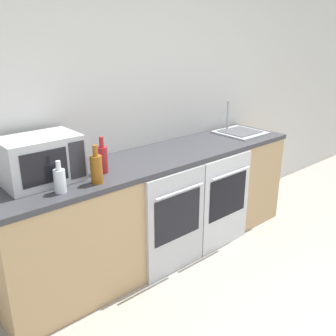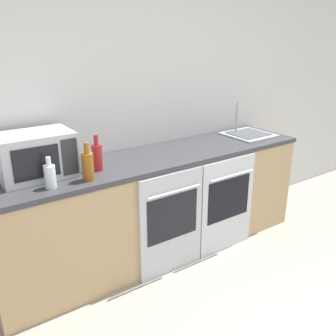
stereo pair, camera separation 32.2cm
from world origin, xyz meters
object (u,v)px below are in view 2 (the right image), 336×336
(oven_right, at_px, (227,205))
(bottle_amber, at_px, (88,166))
(bottle_red, at_px, (97,156))
(sink, at_px, (248,134))
(bottle_clear, at_px, (50,176))
(oven_left, at_px, (172,223))
(microwave, at_px, (36,155))

(oven_right, relative_size, bottle_amber, 3.25)
(bottle_red, relative_size, sink, 0.62)
(bottle_amber, relative_size, bottle_clear, 1.26)
(oven_left, xyz_separation_m, bottle_amber, (-0.62, 0.13, 0.58))
(microwave, distance_m, bottle_clear, 0.26)
(bottle_amber, bearing_deg, microwave, 135.83)
(bottle_clear, distance_m, bottle_red, 0.42)
(bottle_clear, xyz_separation_m, sink, (2.06, 0.21, -0.07))
(oven_left, bearing_deg, bottle_red, 149.99)
(microwave, bearing_deg, bottle_red, -15.84)
(sink, bearing_deg, bottle_clear, -174.26)
(microwave, distance_m, bottle_red, 0.43)
(microwave, distance_m, sink, 2.07)
(oven_left, relative_size, sink, 1.99)
(microwave, xyz_separation_m, bottle_amber, (0.27, -0.26, -0.05))
(bottle_amber, distance_m, bottle_clear, 0.26)
(bottle_clear, distance_m, sink, 2.07)
(bottle_clear, relative_size, bottle_red, 0.79)
(sink, bearing_deg, bottle_amber, -173.03)
(bottle_clear, bearing_deg, microwave, 92.32)
(bottle_red, bearing_deg, oven_right, -14.31)
(oven_right, distance_m, microwave, 1.66)
(bottle_clear, height_order, sink, sink)
(oven_left, bearing_deg, microwave, 156.12)
(oven_left, bearing_deg, bottle_amber, 168.07)
(oven_right, bearing_deg, microwave, 165.27)
(microwave, xyz_separation_m, bottle_red, (0.41, -0.12, -0.05))
(bottle_clear, bearing_deg, bottle_amber, -2.88)
(oven_left, height_order, bottle_clear, bottle_clear)
(bottle_red, bearing_deg, bottle_clear, -161.35)
(oven_left, distance_m, bottle_red, 0.80)
(microwave, relative_size, bottle_amber, 1.90)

